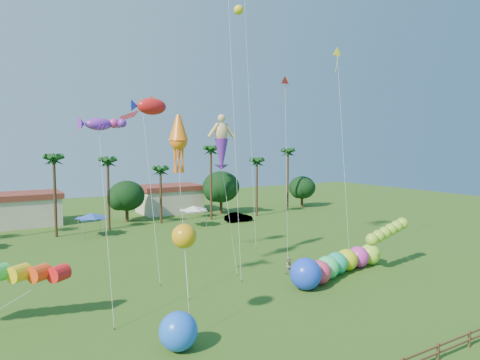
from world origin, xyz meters
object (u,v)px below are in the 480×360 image
car_b (239,217)px  spectator_b (289,266)px  blue_ball (178,331)px  caterpillar_inflatable (335,265)px

car_b → spectator_b: 27.10m
spectator_b → blue_ball: 16.58m
spectator_b → blue_ball: bearing=-129.2°
car_b → caterpillar_inflatable: caterpillar_inflatable is taller
car_b → caterpillar_inflatable: (-6.83, -27.95, 0.40)m
blue_ball → caterpillar_inflatable: bearing=17.2°
car_b → spectator_b: (-9.86, -25.24, 0.09)m
car_b → spectator_b: size_ratio=2.70×
car_b → blue_ball: 41.27m
spectator_b → caterpillar_inflatable: size_ratio=0.12×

